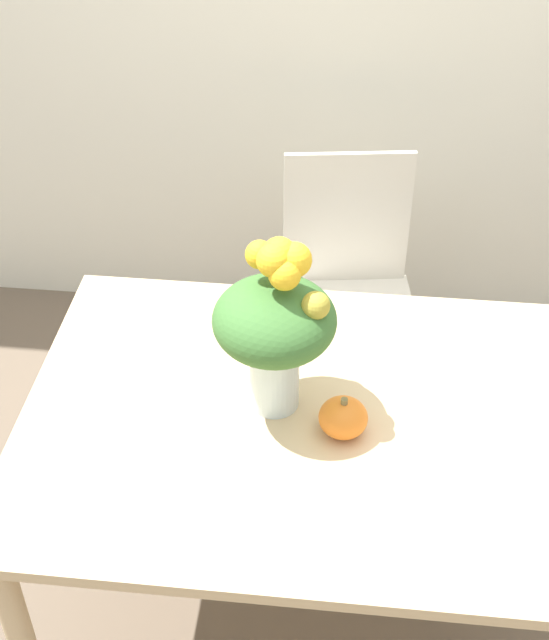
# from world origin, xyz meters

# --- Properties ---
(ground_plane) EXTENTS (12.00, 12.00, 0.00)m
(ground_plane) POSITION_xyz_m (0.00, 0.00, 0.00)
(ground_plane) COLOR brown
(dining_table) EXTENTS (1.27, 0.95, 0.76)m
(dining_table) POSITION_xyz_m (0.00, 0.00, 0.66)
(dining_table) COLOR #D1B284
(dining_table) RESTS_ON ground_plane
(flower_vase) EXTENTS (0.27, 0.27, 0.44)m
(flower_vase) POSITION_xyz_m (-0.06, 0.04, 0.99)
(flower_vase) COLOR silver
(flower_vase) RESTS_ON dining_table
(pumpkin) EXTENTS (0.11, 0.11, 0.10)m
(pumpkin) POSITION_xyz_m (0.10, -0.04, 0.81)
(pumpkin) COLOR orange
(pumpkin) RESTS_ON dining_table
(dining_chair_near_window) EXTENTS (0.48, 0.48, 0.91)m
(dining_chair_near_window) POSITION_xyz_m (0.08, 0.84, 0.47)
(dining_chair_near_window) COLOR silver
(dining_chair_near_window) RESTS_ON ground_plane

